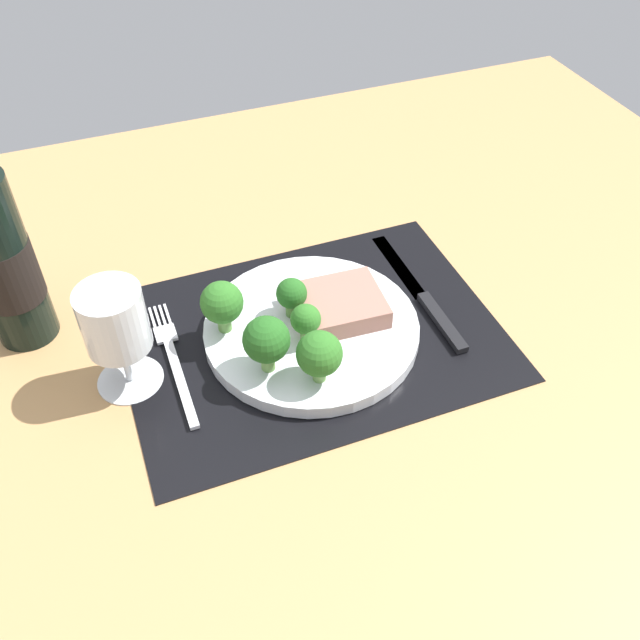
% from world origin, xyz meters
% --- Properties ---
extents(ground_plane, '(1.40, 1.10, 0.03)m').
position_xyz_m(ground_plane, '(0.00, 0.00, -0.01)').
color(ground_plane, tan).
extents(placemat, '(0.42, 0.31, 0.00)m').
position_xyz_m(placemat, '(0.00, 0.00, 0.00)').
color(placemat, black).
rests_on(placemat, ground_plane).
extents(plate, '(0.25, 0.25, 0.02)m').
position_xyz_m(plate, '(0.00, 0.00, 0.01)').
color(plate, silver).
rests_on(plate, placemat).
extents(steak, '(0.11, 0.09, 0.02)m').
position_xyz_m(steak, '(0.03, 0.01, 0.03)').
color(steak, '#9E6B5B').
rests_on(steak, plate).
extents(broccoli_front_edge, '(0.05, 0.05, 0.07)m').
position_xyz_m(broccoli_front_edge, '(-0.07, -0.05, 0.06)').
color(broccoli_front_edge, '#6B994C').
rests_on(broccoli_front_edge, plate).
extents(broccoli_near_steak, '(0.05, 0.05, 0.06)m').
position_xyz_m(broccoli_near_steak, '(-0.09, 0.03, 0.06)').
color(broccoli_near_steak, '#5B8942').
rests_on(broccoli_near_steak, plate).
extents(broccoli_center, '(0.04, 0.04, 0.05)m').
position_xyz_m(broccoli_center, '(-0.01, 0.02, 0.05)').
color(broccoli_center, '#5B8942').
rests_on(broccoli_center, plate).
extents(broccoli_back_left, '(0.05, 0.05, 0.06)m').
position_xyz_m(broccoli_back_left, '(-0.02, -0.08, 0.06)').
color(broccoli_back_left, '#6B994C').
rests_on(broccoli_back_left, plate).
extents(broccoli_near_fork, '(0.03, 0.03, 0.05)m').
position_xyz_m(broccoli_near_fork, '(-0.01, -0.02, 0.05)').
color(broccoli_near_fork, '#6B994C').
rests_on(broccoli_near_fork, plate).
extents(fork, '(0.02, 0.19, 0.01)m').
position_xyz_m(fork, '(-0.16, 0.01, 0.01)').
color(fork, silver).
rests_on(fork, placemat).
extents(knife, '(0.02, 0.23, 0.01)m').
position_xyz_m(knife, '(0.15, 0.01, 0.01)').
color(knife, black).
rests_on(knife, placemat).
extents(wine_bottle, '(0.07, 0.07, 0.29)m').
position_xyz_m(wine_bottle, '(-0.30, 0.12, 0.11)').
color(wine_bottle, black).
rests_on(wine_bottle, ground_plane).
extents(wine_glass, '(0.07, 0.07, 0.13)m').
position_xyz_m(wine_glass, '(-0.21, 0.01, 0.08)').
color(wine_glass, silver).
rests_on(wine_glass, ground_plane).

